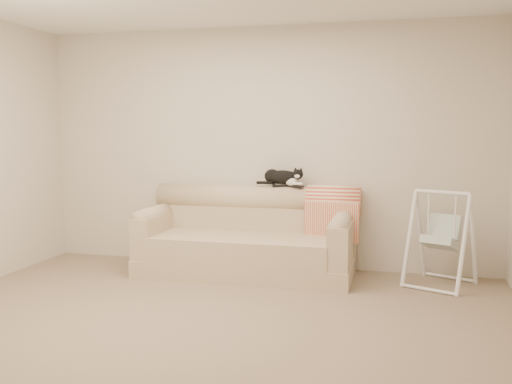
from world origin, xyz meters
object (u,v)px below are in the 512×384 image
sofa (247,240)px  remote_a (281,185)px  baby_swing (441,238)px  remote_b (296,186)px  tuxedo_cat (283,177)px

sofa → remote_a: (0.30, 0.24, 0.56)m
baby_swing → remote_b: bearing=171.5°
remote_b → tuxedo_cat: size_ratio=0.34×
remote_a → baby_swing: same height
sofa → remote_b: 0.76m
tuxedo_cat → baby_swing: tuxedo_cat is taller
sofa → tuxedo_cat: (0.32, 0.25, 0.65)m
sofa → remote_b: bearing=23.9°
remote_b → baby_swing: baby_swing is taller
baby_swing → tuxedo_cat: bearing=170.8°
remote_a → sofa: bearing=-142.0°
tuxedo_cat → baby_swing: size_ratio=0.55×
sofa → remote_b: (0.47, 0.21, 0.56)m
tuxedo_cat → remote_a: bearing=-140.2°
remote_a → remote_b: (0.17, -0.03, -0.00)m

